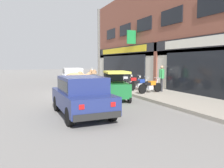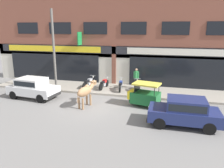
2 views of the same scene
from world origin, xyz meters
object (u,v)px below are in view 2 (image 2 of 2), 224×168
(cow, at_px, (85,91))
(car_0, at_px, (33,87))
(motorcycle_2, at_px, (121,85))
(motorcycle_3, at_px, (138,87))
(motorcycle_1, at_px, (104,84))
(pedestrian, at_px, (136,76))
(utility_pole, at_px, (54,50))
(car_1, at_px, (185,111))
(motorcycle_0, at_px, (89,83))
(auto_rickshaw, at_px, (144,96))

(cow, xyz_separation_m, car_0, (-4.29, 0.69, -0.19))
(motorcycle_2, distance_m, motorcycle_3, 1.34)
(motorcycle_1, distance_m, pedestrian, 2.66)
(motorcycle_1, relative_size, utility_pole, 0.30)
(cow, height_order, motorcycle_1, cow)
(cow, distance_m, motorcycle_1, 3.92)
(car_1, bearing_deg, utility_pole, 156.45)
(cow, relative_size, utility_pole, 0.35)
(cow, distance_m, car_1, 6.06)
(cow, height_order, utility_pole, utility_pole)
(car_1, bearing_deg, motorcycle_0, 143.64)
(car_0, height_order, car_1, same)
(motorcycle_0, height_order, motorcycle_2, same)
(auto_rickshaw, relative_size, pedestrian, 1.33)
(cow, xyz_separation_m, motorcycle_2, (1.45, 3.73, -0.47))
(motorcycle_0, height_order, utility_pole, utility_pole)
(auto_rickshaw, bearing_deg, car_0, -177.30)
(car_0, bearing_deg, motorcycle_1, 36.40)
(car_1, xyz_separation_m, motorcycle_3, (-3.11, 5.04, -0.27))
(motorcycle_1, xyz_separation_m, pedestrian, (2.47, 0.78, 0.60))
(car_1, bearing_deg, cow, 166.96)
(motorcycle_0, relative_size, utility_pole, 0.29)
(car_1, relative_size, motorcycle_2, 2.01)
(car_1, xyz_separation_m, utility_pole, (-9.48, 4.13, 2.39))
(motorcycle_3, xyz_separation_m, utility_pole, (-6.37, -0.90, 2.67))
(auto_rickshaw, relative_size, motorcycle_0, 1.19)
(car_0, distance_m, motorcycle_1, 5.39)
(car_0, bearing_deg, cow, -9.19)
(auto_rickshaw, height_order, motorcycle_3, auto_rickshaw)
(pedestrian, bearing_deg, car_1, -60.72)
(cow, height_order, auto_rickshaw, cow)
(motorcycle_2, bearing_deg, pedestrian, 41.21)
(cow, height_order, motorcycle_0, cow)
(auto_rickshaw, bearing_deg, pedestrian, 106.64)
(motorcycle_1, distance_m, utility_pole, 4.64)
(motorcycle_3, bearing_deg, car_1, -58.29)
(motorcycle_0, bearing_deg, motorcycle_1, 0.18)
(car_0, relative_size, motorcycle_3, 2.08)
(pedestrian, distance_m, utility_pole, 6.72)
(car_0, xyz_separation_m, auto_rickshaw, (7.88, 0.37, -0.15))
(auto_rickshaw, xyz_separation_m, motorcycle_1, (-3.55, 2.82, -0.12))
(motorcycle_3, bearing_deg, auto_rickshaw, -72.82)
(utility_pole, bearing_deg, car_0, -108.67)
(auto_rickshaw, bearing_deg, cow, -163.50)
(car_0, height_order, motorcycle_0, car_0)
(motorcycle_2, bearing_deg, auto_rickshaw, -51.23)
(car_0, height_order, motorcycle_1, car_0)
(car_0, relative_size, motorcycle_2, 2.06)
(cow, bearing_deg, motorcycle_1, 89.31)
(auto_rickshaw, xyz_separation_m, motorcycle_2, (-2.14, 2.67, -0.12))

